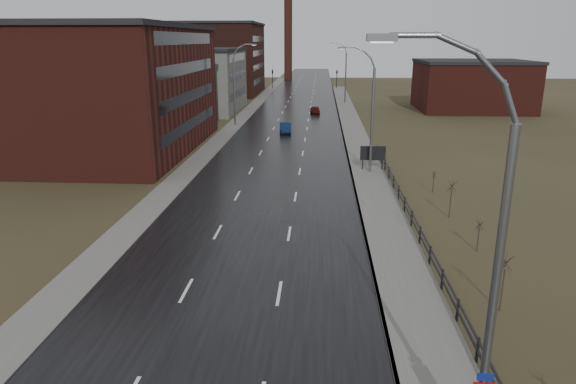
# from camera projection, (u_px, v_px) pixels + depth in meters

# --- Properties ---
(road) EXTENTS (14.00, 300.00, 0.06)m
(road) POSITION_uv_depth(u_px,v_px,m) (290.00, 129.00, 71.02)
(road) COLOR black
(road) RESTS_ON ground
(sidewalk_right) EXTENTS (3.20, 180.00, 0.18)m
(sidewalk_right) POSITION_uv_depth(u_px,v_px,m) (368.00, 175.00, 46.57)
(sidewalk_right) COLOR #595651
(sidewalk_right) RESTS_ON ground
(curb_right) EXTENTS (0.16, 180.00, 0.18)m
(curb_right) POSITION_uv_depth(u_px,v_px,m) (352.00, 175.00, 46.66)
(curb_right) COLOR slate
(curb_right) RESTS_ON ground
(sidewalk_left) EXTENTS (2.40, 260.00, 0.12)m
(sidewalk_left) POSITION_uv_depth(u_px,v_px,m) (232.00, 128.00, 71.51)
(sidewalk_left) COLOR #595651
(sidewalk_left) RESTS_ON ground
(warehouse_near) EXTENTS (22.44, 28.56, 13.50)m
(warehouse_near) POSITION_uv_depth(u_px,v_px,m) (91.00, 88.00, 56.03)
(warehouse_near) COLOR #471914
(warehouse_near) RESTS_ON ground
(warehouse_mid) EXTENTS (16.32, 20.40, 10.50)m
(warehouse_mid) POSITION_uv_depth(u_px,v_px,m) (192.00, 80.00, 87.83)
(warehouse_mid) COLOR slate
(warehouse_mid) RESTS_ON ground
(warehouse_far) EXTENTS (26.52, 24.48, 15.50)m
(warehouse_far) POSITION_uv_depth(u_px,v_px,m) (202.00, 58.00, 116.11)
(warehouse_far) COLOR #331611
(warehouse_far) RESTS_ON ground
(building_right) EXTENTS (18.36, 16.32, 8.50)m
(building_right) POSITION_uv_depth(u_px,v_px,m) (472.00, 85.00, 89.00)
(building_right) COLOR #471914
(building_right) RESTS_ON ground
(smokestack) EXTENTS (2.70, 2.70, 30.70)m
(smokestack) POSITION_uv_depth(u_px,v_px,m) (288.00, 27.00, 153.03)
(smokestack) COLOR #331611
(smokestack) RESTS_ON ground
(streetlight_main) EXTENTS (3.91, 0.29, 12.11)m
(streetlight_main) POSITION_uv_depth(u_px,v_px,m) (484.00, 275.00, 13.31)
(streetlight_main) COLOR slate
(streetlight_main) RESTS_ON ground
(streetlight_right_mid) EXTENTS (3.36, 0.28, 11.35)m
(streetlight_right_mid) POSITION_uv_depth(u_px,v_px,m) (369.00, 110.00, 45.89)
(streetlight_right_mid) COLOR slate
(streetlight_right_mid) RESTS_ON ground
(streetlight_left) EXTENTS (3.36, 0.28, 11.35)m
(streetlight_left) POSITION_uv_depth(u_px,v_px,m) (236.00, 85.00, 71.74)
(streetlight_left) COLOR slate
(streetlight_left) RESTS_ON ground
(streetlight_right_far) EXTENTS (3.36, 0.28, 11.35)m
(streetlight_right_far) POSITION_uv_depth(u_px,v_px,m) (344.00, 73.00, 97.53)
(streetlight_right_far) COLOR slate
(streetlight_right_far) RESTS_ON ground
(guardrail) EXTENTS (0.10, 53.05, 1.10)m
(guardrail) POSITION_uv_depth(u_px,v_px,m) (422.00, 237.00, 30.33)
(guardrail) COLOR black
(guardrail) RESTS_ON ground
(shrub_c) EXTENTS (0.66, 0.70, 2.80)m
(shrub_c) POSITION_uv_depth(u_px,v_px,m) (503.00, 281.00, 23.03)
(shrub_c) COLOR #382D23
(shrub_c) RESTS_ON ground
(shrub_d) EXTENTS (0.46, 0.49, 1.92)m
(shrub_d) POSITION_uv_depth(u_px,v_px,m) (479.00, 235.00, 29.79)
(shrub_d) COLOR #382D23
(shrub_d) RESTS_ON ground
(shrub_e) EXTENTS (0.63, 0.66, 2.66)m
(shrub_e) POSITION_uv_depth(u_px,v_px,m) (451.00, 198.00, 35.36)
(shrub_e) COLOR #382D23
(shrub_e) RESTS_ON ground
(shrub_f) EXTENTS (0.43, 0.45, 1.76)m
(shrub_f) POSITION_uv_depth(u_px,v_px,m) (434.00, 181.00, 41.37)
(shrub_f) COLOR #382D23
(shrub_f) RESTS_ON ground
(billboard) EXTENTS (2.36, 0.17, 2.39)m
(billboard) POSITION_uv_depth(u_px,v_px,m) (373.00, 154.00, 47.87)
(billboard) COLOR black
(billboard) RESTS_ON ground
(traffic_light_left) EXTENTS (0.58, 2.73, 5.30)m
(traffic_light_left) POSITION_uv_depth(u_px,v_px,m) (273.00, 70.00, 127.57)
(traffic_light_left) COLOR black
(traffic_light_left) RESTS_ON ground
(traffic_light_right) EXTENTS (0.58, 2.73, 5.30)m
(traffic_light_right) POSITION_uv_depth(u_px,v_px,m) (337.00, 70.00, 126.60)
(traffic_light_right) COLOR black
(traffic_light_right) RESTS_ON ground
(car_near) EXTENTS (1.74, 4.24, 1.37)m
(car_near) POSITION_uv_depth(u_px,v_px,m) (285.00, 128.00, 67.46)
(car_near) COLOR #0B1938
(car_near) RESTS_ON ground
(car_far) EXTENTS (1.75, 3.93, 1.31)m
(car_far) POSITION_uv_depth(u_px,v_px,m) (315.00, 110.00, 85.27)
(car_far) COLOR #460D0B
(car_far) RESTS_ON ground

